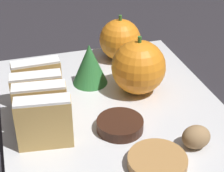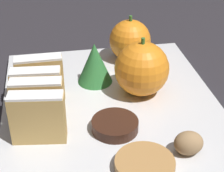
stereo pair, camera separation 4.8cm
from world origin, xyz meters
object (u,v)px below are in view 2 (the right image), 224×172
(chocolate_cookie, at_px, (115,125))
(walnut, at_px, (189,143))
(orange_near, at_px, (142,69))
(orange_far, at_px, (130,40))

(chocolate_cookie, bearing_deg, walnut, -36.88)
(walnut, relative_size, chocolate_cookie, 0.58)
(orange_near, distance_m, walnut, 0.14)
(orange_near, height_order, chocolate_cookie, orange_near)
(orange_near, bearing_deg, chocolate_cookie, -123.41)
(orange_far, bearing_deg, walnut, -86.21)
(walnut, bearing_deg, orange_far, 93.79)
(orange_near, xyz_separation_m, walnut, (0.02, -0.13, -0.02))
(orange_far, distance_m, walnut, 0.24)
(orange_near, xyz_separation_m, chocolate_cookie, (-0.05, -0.08, -0.03))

